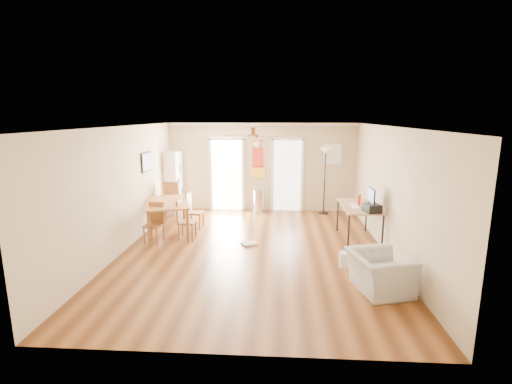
# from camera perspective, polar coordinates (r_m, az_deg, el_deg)

# --- Properties ---
(floor) EXTENTS (7.00, 7.00, 0.00)m
(floor) POSITION_cam_1_polar(r_m,az_deg,el_deg) (7.97, -0.27, -9.00)
(floor) COLOR brown
(floor) RESTS_ON ground
(ceiling) EXTENTS (5.50, 7.00, 0.00)m
(ceiling) POSITION_cam_1_polar(r_m,az_deg,el_deg) (7.46, -0.29, 10.02)
(ceiling) COLOR silver
(ceiling) RESTS_ON floor
(wall_back) EXTENTS (5.50, 0.04, 2.60)m
(wall_back) POSITION_cam_1_polar(r_m,az_deg,el_deg) (11.06, 0.93, 3.80)
(wall_back) COLOR beige
(wall_back) RESTS_ON floor
(wall_front) EXTENTS (5.50, 0.04, 2.60)m
(wall_front) POSITION_cam_1_polar(r_m,az_deg,el_deg) (4.25, -3.46, -9.23)
(wall_front) COLOR beige
(wall_front) RESTS_ON floor
(wall_left) EXTENTS (0.04, 7.00, 2.60)m
(wall_left) POSITION_cam_1_polar(r_m,az_deg,el_deg) (8.26, -19.68, 0.42)
(wall_left) COLOR beige
(wall_left) RESTS_ON floor
(wall_right) EXTENTS (0.04, 7.00, 2.60)m
(wall_right) POSITION_cam_1_polar(r_m,az_deg,el_deg) (7.92, 19.98, -0.06)
(wall_right) COLOR beige
(wall_right) RESTS_ON floor
(crown_molding) EXTENTS (5.50, 7.00, 0.08)m
(crown_molding) POSITION_cam_1_polar(r_m,az_deg,el_deg) (7.46, -0.29, 9.71)
(crown_molding) COLOR white
(crown_molding) RESTS_ON wall_back
(kitchen_doorway) EXTENTS (0.90, 0.10, 2.10)m
(kitchen_doorway) POSITION_cam_1_polar(r_m,az_deg,el_deg) (11.18, -4.47, 2.56)
(kitchen_doorway) COLOR white
(kitchen_doorway) RESTS_ON wall_back
(bathroom_doorway) EXTENTS (0.80, 0.10, 2.10)m
(bathroom_doorway) POSITION_cam_1_polar(r_m,az_deg,el_deg) (11.07, 4.81, 2.47)
(bathroom_doorway) COLOR white
(bathroom_doorway) RESTS_ON wall_back
(wall_decal) EXTENTS (0.46, 0.03, 1.10)m
(wall_decal) POSITION_cam_1_polar(r_m,az_deg,el_deg) (11.01, 0.28, 5.08)
(wall_decal) COLOR red
(wall_decal) RESTS_ON wall_back
(ac_grille) EXTENTS (0.50, 0.04, 0.60)m
(ac_grille) POSITION_cam_1_polar(r_m,az_deg,el_deg) (11.08, 11.63, 5.66)
(ac_grille) COLOR white
(ac_grille) RESTS_ON wall_back
(framed_poster) EXTENTS (0.04, 0.66, 0.48)m
(framed_poster) POSITION_cam_1_polar(r_m,az_deg,el_deg) (9.48, -16.41, 4.44)
(framed_poster) COLOR black
(framed_poster) RESTS_ON wall_left
(ceiling_fan) EXTENTS (1.24, 1.24, 0.20)m
(ceiling_fan) POSITION_cam_1_polar(r_m,az_deg,el_deg) (7.17, -0.45, 8.59)
(ceiling_fan) COLOR #593819
(ceiling_fan) RESTS_ON ceiling
(bookshelf) EXTENTS (0.61, 0.88, 1.79)m
(bookshelf) POSITION_cam_1_polar(r_m,az_deg,el_deg) (11.11, -12.45, 1.45)
(bookshelf) COLOR silver
(bookshelf) RESTS_ON floor
(dining_table) EXTENTS (1.39, 1.81, 0.80)m
(dining_table) POSITION_cam_1_polar(r_m,az_deg,el_deg) (9.22, -13.32, -3.85)
(dining_table) COLOR #AD7738
(dining_table) RESTS_ON floor
(dining_chair_right_a) EXTENTS (0.40, 0.40, 0.91)m
(dining_chair_right_a) POSITION_cam_1_polar(r_m,az_deg,el_deg) (9.52, -9.31, -2.85)
(dining_chair_right_a) COLOR #955730
(dining_chair_right_a) RESTS_ON floor
(dining_chair_right_b) EXTENTS (0.39, 0.39, 0.91)m
(dining_chair_right_b) POSITION_cam_1_polar(r_m,az_deg,el_deg) (8.72, -10.54, -4.21)
(dining_chair_right_b) COLOR #A47635
(dining_chair_right_b) RESTS_ON floor
(dining_chair_near) EXTENTS (0.43, 0.43, 0.90)m
(dining_chair_near) POSITION_cam_1_polar(r_m,az_deg,el_deg) (8.65, -15.45, -4.63)
(dining_chair_near) COLOR olive
(dining_chair_near) RESTS_ON floor
(dining_chair_far) EXTENTS (0.52, 0.52, 1.08)m
(dining_chair_far) POSITION_cam_1_polar(r_m,az_deg,el_deg) (10.38, -12.24, -1.27)
(dining_chair_far) COLOR #AC6837
(dining_chair_far) RESTS_ON floor
(trash_can) EXTENTS (0.39, 0.39, 0.66)m
(trash_can) POSITION_cam_1_polar(r_m,az_deg,el_deg) (10.95, 0.39, -1.44)
(trash_can) COLOR silver
(trash_can) RESTS_ON floor
(torchiere_lamp) EXTENTS (0.42, 0.42, 1.93)m
(torchiere_lamp) POSITION_cam_1_polar(r_m,az_deg,el_deg) (10.88, 10.47, 1.70)
(torchiere_lamp) COLOR black
(torchiere_lamp) RESTS_ON floor
(computer_desk) EXTENTS (0.78, 1.55, 0.83)m
(computer_desk) POSITION_cam_1_polar(r_m,az_deg,el_deg) (8.77, 15.39, -4.63)
(computer_desk) COLOR tan
(computer_desk) RESTS_ON floor
(imac) EXTENTS (0.08, 0.52, 0.48)m
(imac) POSITION_cam_1_polar(r_m,az_deg,el_deg) (8.26, 17.27, -1.04)
(imac) COLOR black
(imac) RESTS_ON computer_desk
(keyboard) EXTENTS (0.15, 0.45, 0.02)m
(keyboard) POSITION_cam_1_polar(r_m,az_deg,el_deg) (8.52, 14.97, -2.14)
(keyboard) COLOR silver
(keyboard) RESTS_ON computer_desk
(printer) EXTENTS (0.36, 0.40, 0.17)m
(printer) POSITION_cam_1_polar(r_m,az_deg,el_deg) (8.12, 17.36, -2.38)
(printer) COLOR black
(printer) RESTS_ON computer_desk
(orange_bottle) EXTENTS (0.09, 0.09, 0.25)m
(orange_bottle) POSITION_cam_1_polar(r_m,az_deg,el_deg) (8.65, 15.49, -1.18)
(orange_bottle) COLOR red
(orange_bottle) RESTS_ON computer_desk
(wastebasket_a) EXTENTS (0.29, 0.29, 0.29)m
(wastebasket_a) POSITION_cam_1_polar(r_m,az_deg,el_deg) (7.32, 13.58, -10.06)
(wastebasket_a) COLOR silver
(wastebasket_a) RESTS_ON floor
(floor_cloth) EXTENTS (0.38, 0.36, 0.04)m
(floor_cloth) POSITION_cam_1_polar(r_m,az_deg,el_deg) (8.33, -1.08, -7.93)
(floor_cloth) COLOR #A7A6A1
(floor_cloth) RESTS_ON floor
(armchair) EXTENTS (1.06, 1.15, 0.63)m
(armchair) POSITION_cam_1_polar(r_m,az_deg,el_deg) (6.49, 18.39, -11.63)
(armchair) COLOR #AEAFA9
(armchair) RESTS_ON floor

